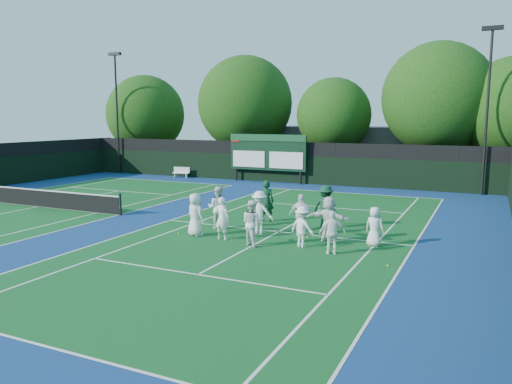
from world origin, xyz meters
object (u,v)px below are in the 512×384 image
at_px(scoreboard, 267,153).
at_px(tennis_net, 38,198).
at_px(coach_left, 266,201).
at_px(bench, 181,172).

bearing_deg(scoreboard, tennis_net, -115.60).
bearing_deg(scoreboard, coach_left, -66.22).
distance_m(tennis_net, bench, 14.37).
bearing_deg(bench, scoreboard, 1.73).
bearing_deg(scoreboard, bench, -178.27).
bearing_deg(coach_left, bench, -58.95).
bearing_deg(tennis_net, bench, 91.72).
height_order(tennis_net, bench, tennis_net).
bearing_deg(bench, tennis_net, -88.28).
height_order(bench, coach_left, coach_left).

